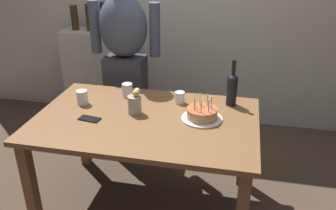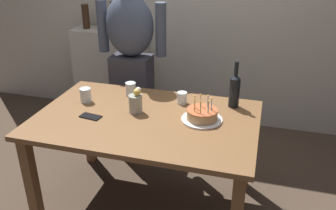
{
  "view_description": "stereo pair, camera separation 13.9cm",
  "coord_description": "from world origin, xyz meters",
  "px_view_note": "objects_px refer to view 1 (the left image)",
  "views": [
    {
      "loc": [
        0.6,
        -2.06,
        1.86
      ],
      "look_at": [
        0.15,
        0.02,
        0.84
      ],
      "focal_mm": 38.28,
      "sensor_mm": 36.0,
      "label": 1
    },
    {
      "loc": [
        0.73,
        -2.03,
        1.86
      ],
      "look_at": [
        0.15,
        0.02,
        0.84
      ],
      "focal_mm": 38.28,
      "sensor_mm": 36.0,
      "label": 2
    }
  ],
  "objects_px": {
    "person_man_bearded": "(125,62)",
    "wine_bottle": "(232,88)",
    "water_glass_far": "(82,97)",
    "water_glass_side": "(180,97)",
    "water_glass_near": "(127,90)",
    "birthday_cake": "(202,114)",
    "flower_vase": "(135,103)",
    "cell_phone": "(90,119)"
  },
  "relations": [
    {
      "from": "birthday_cake",
      "to": "person_man_bearded",
      "type": "distance_m",
      "value": 1.0
    },
    {
      "from": "birthday_cake",
      "to": "water_glass_near",
      "type": "distance_m",
      "value": 0.66
    },
    {
      "from": "birthday_cake",
      "to": "flower_vase",
      "type": "height_order",
      "value": "flower_vase"
    },
    {
      "from": "water_glass_side",
      "to": "person_man_bearded",
      "type": "relative_size",
      "value": 0.05
    },
    {
      "from": "water_glass_far",
      "to": "cell_phone",
      "type": "relative_size",
      "value": 0.72
    },
    {
      "from": "cell_phone",
      "to": "water_glass_near",
      "type": "bearing_deg",
      "value": 80.8
    },
    {
      "from": "flower_vase",
      "to": "wine_bottle",
      "type": "bearing_deg",
      "value": 23.55
    },
    {
      "from": "wine_bottle",
      "to": "flower_vase",
      "type": "xyz_separation_m",
      "value": [
        -0.64,
        -0.28,
        -0.05
      ]
    },
    {
      "from": "water_glass_side",
      "to": "flower_vase",
      "type": "distance_m",
      "value": 0.36
    },
    {
      "from": "water_glass_near",
      "to": "water_glass_side",
      "type": "bearing_deg",
      "value": -4.27
    },
    {
      "from": "water_glass_side",
      "to": "wine_bottle",
      "type": "height_order",
      "value": "wine_bottle"
    },
    {
      "from": "wine_bottle",
      "to": "cell_phone",
      "type": "height_order",
      "value": "wine_bottle"
    },
    {
      "from": "water_glass_near",
      "to": "person_man_bearded",
      "type": "xyz_separation_m",
      "value": [
        -0.15,
        0.4,
        0.08
      ]
    },
    {
      "from": "water_glass_near",
      "to": "water_glass_far",
      "type": "height_order",
      "value": "water_glass_far"
    },
    {
      "from": "person_man_bearded",
      "to": "water_glass_far",
      "type": "bearing_deg",
      "value": 77.76
    },
    {
      "from": "water_glass_side",
      "to": "person_man_bearded",
      "type": "distance_m",
      "value": 0.71
    },
    {
      "from": "birthday_cake",
      "to": "water_glass_far",
      "type": "relative_size",
      "value": 2.63
    },
    {
      "from": "flower_vase",
      "to": "person_man_bearded",
      "type": "height_order",
      "value": "person_man_bearded"
    },
    {
      "from": "water_glass_far",
      "to": "birthday_cake",
      "type": "bearing_deg",
      "value": -3.8
    },
    {
      "from": "birthday_cake",
      "to": "wine_bottle",
      "type": "xyz_separation_m",
      "value": [
        0.18,
        0.27,
        0.09
      ]
    },
    {
      "from": "water_glass_far",
      "to": "wine_bottle",
      "type": "xyz_separation_m",
      "value": [
        1.06,
        0.21,
        0.08
      ]
    },
    {
      "from": "water_glass_side",
      "to": "flower_vase",
      "type": "relative_size",
      "value": 0.47
    },
    {
      "from": "water_glass_side",
      "to": "wine_bottle",
      "type": "xyz_separation_m",
      "value": [
        0.37,
        0.05,
        0.09
      ]
    },
    {
      "from": "wine_bottle",
      "to": "cell_phone",
      "type": "bearing_deg",
      "value": -154.57
    },
    {
      "from": "flower_vase",
      "to": "person_man_bearded",
      "type": "xyz_separation_m",
      "value": [
        -0.29,
        0.66,
        0.06
      ]
    },
    {
      "from": "birthday_cake",
      "to": "water_glass_near",
      "type": "xyz_separation_m",
      "value": [
        -0.6,
        0.26,
        0.01
      ]
    },
    {
      "from": "water_glass_near",
      "to": "cell_phone",
      "type": "height_order",
      "value": "water_glass_near"
    },
    {
      "from": "water_glass_near",
      "to": "flower_vase",
      "type": "bearing_deg",
      "value": -61.85
    },
    {
      "from": "water_glass_far",
      "to": "water_glass_side",
      "type": "bearing_deg",
      "value": 13.62
    },
    {
      "from": "wine_bottle",
      "to": "person_man_bearded",
      "type": "relative_size",
      "value": 0.2
    },
    {
      "from": "water_glass_near",
      "to": "birthday_cake",
      "type": "bearing_deg",
      "value": -23.01
    },
    {
      "from": "water_glass_side",
      "to": "person_man_bearded",
      "type": "bearing_deg",
      "value": 142.2
    },
    {
      "from": "water_glass_near",
      "to": "water_glass_side",
      "type": "height_order",
      "value": "water_glass_near"
    },
    {
      "from": "water_glass_far",
      "to": "person_man_bearded",
      "type": "relative_size",
      "value": 0.06
    },
    {
      "from": "person_man_bearded",
      "to": "wine_bottle",
      "type": "bearing_deg",
      "value": 157.41
    },
    {
      "from": "water_glass_far",
      "to": "flower_vase",
      "type": "relative_size",
      "value": 0.57
    },
    {
      "from": "water_glass_side",
      "to": "water_glass_far",
      "type": "bearing_deg",
      "value": -166.38
    },
    {
      "from": "wine_bottle",
      "to": "person_man_bearded",
      "type": "distance_m",
      "value": 1.0
    },
    {
      "from": "birthday_cake",
      "to": "cell_phone",
      "type": "height_order",
      "value": "birthday_cake"
    },
    {
      "from": "wine_bottle",
      "to": "birthday_cake",
      "type": "bearing_deg",
      "value": -122.88
    },
    {
      "from": "water_glass_near",
      "to": "person_man_bearded",
      "type": "distance_m",
      "value": 0.44
    },
    {
      "from": "water_glass_near",
      "to": "wine_bottle",
      "type": "distance_m",
      "value": 0.78
    }
  ]
}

